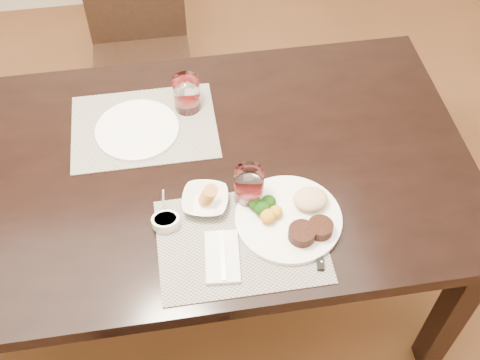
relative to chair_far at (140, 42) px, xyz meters
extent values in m
plane|color=#472C17|center=(0.00, -0.93, -0.50)|extent=(4.50, 4.50, 0.00)
cube|color=black|center=(0.00, -0.93, 0.22)|extent=(2.00, 1.00, 0.05)
cube|color=black|center=(0.92, -1.35, -0.15)|extent=(0.08, 0.08, 0.70)
cube|color=black|center=(0.92, -0.51, -0.15)|extent=(0.08, 0.08, 0.70)
cube|color=black|center=(0.00, -0.08, -0.07)|extent=(0.42, 0.42, 0.04)
cube|color=black|center=(-0.18, -0.26, -0.30)|extent=(0.04, 0.04, 0.41)
cube|color=black|center=(0.18, -0.26, -0.30)|extent=(0.04, 0.04, 0.41)
cube|color=black|center=(-0.18, 0.10, -0.30)|extent=(0.04, 0.04, 0.41)
cube|color=black|center=(0.18, 0.10, -0.30)|extent=(0.04, 0.04, 0.41)
cube|color=gray|center=(0.25, -1.23, 0.25)|extent=(0.46, 0.34, 0.00)
cube|color=gray|center=(0.01, -0.75, 0.25)|extent=(0.46, 0.34, 0.00)
cylinder|color=white|center=(0.39, -1.18, 0.26)|extent=(0.30, 0.30, 0.01)
cylinder|color=black|center=(0.41, -1.25, 0.28)|extent=(0.08, 0.08, 0.03)
cylinder|color=black|center=(0.47, -1.24, 0.28)|extent=(0.07, 0.07, 0.03)
ellipsoid|color=tan|center=(0.46, -1.14, 0.28)|extent=(0.10, 0.08, 0.04)
ellipsoid|color=#133D0B|center=(0.32, -1.15, 0.28)|extent=(0.05, 0.05, 0.04)
ellipsoid|color=orange|center=(0.33, -1.18, 0.28)|extent=(0.05, 0.05, 0.04)
cube|color=white|center=(0.19, -1.28, 0.26)|extent=(0.11, 0.17, 0.01)
cube|color=silver|center=(0.19, -1.30, 0.26)|extent=(0.02, 0.12, 0.00)
cube|color=silver|center=(0.19, -1.22, 0.26)|extent=(0.02, 0.04, 0.00)
cube|color=silver|center=(0.45, -1.21, 0.25)|extent=(0.04, 0.13, 0.00)
cube|color=black|center=(0.45, -1.31, 0.26)|extent=(0.03, 0.09, 0.01)
imported|color=white|center=(0.17, -1.09, 0.27)|extent=(0.16, 0.16, 0.03)
cylinder|color=#A36C33|center=(0.17, -1.09, 0.29)|extent=(0.04, 0.05, 0.04)
cylinder|color=white|center=(0.05, -1.14, 0.27)|extent=(0.08, 0.08, 0.03)
cylinder|color=#0C3811|center=(0.05, -1.14, 0.28)|extent=(0.06, 0.06, 0.01)
cube|color=silver|center=(0.05, -1.09, 0.29)|extent=(0.01, 0.05, 0.04)
cylinder|color=white|center=(0.29, -1.09, 0.31)|extent=(0.08, 0.08, 0.12)
cylinder|color=#350405|center=(0.29, -1.09, 0.27)|extent=(0.07, 0.07, 0.03)
cylinder|color=white|center=(-0.01, -0.77, 0.26)|extent=(0.26, 0.26, 0.01)
cylinder|color=white|center=(0.16, -0.69, 0.31)|extent=(0.09, 0.09, 0.12)
cylinder|color=#350405|center=(0.16, -0.69, 0.27)|extent=(0.07, 0.07, 0.03)
camera|label=1|loc=(0.10, -2.12, 1.64)|focal=45.00mm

